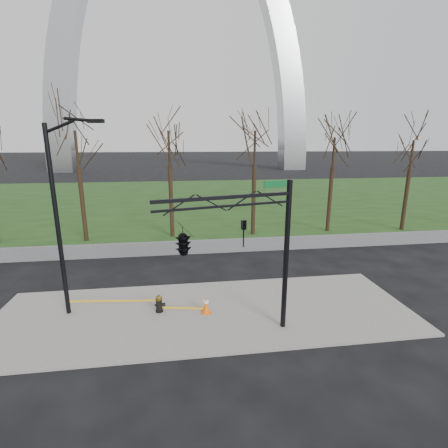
{
  "coord_description": "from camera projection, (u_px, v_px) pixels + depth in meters",
  "views": [
    {
      "loc": [
        -0.94,
        -12.76,
        7.29
      ],
      "look_at": [
        1.08,
        2.0,
        3.51
      ],
      "focal_mm": 25.93,
      "sensor_mm": 36.0,
      "label": 1
    }
  ],
  "objects": [
    {
      "name": "street_light",
      "position": [
        61.0,
        209.0,
        12.9
      ],
      "size": [
        2.36,
        0.68,
        8.21
      ],
      "rotation": [
        0.0,
        0.0,
        -0.21
      ],
      "color": "black",
      "rests_on": "ground"
    },
    {
      "name": "traffic_cone",
      "position": [
        206.0,
        305.0,
        13.95
      ],
      "size": [
        0.41,
        0.41,
        0.75
      ],
      "rotation": [
        0.0,
        0.0,
        0.06
      ],
      "color": "#FF650D",
      "rests_on": "sidewalk"
    },
    {
      "name": "tree_row",
      "position": [
        254.0,
        178.0,
        25.2
      ],
      "size": [
        55.62,
        4.0,
        9.13
      ],
      "color": "black",
      "rests_on": "ground"
    },
    {
      "name": "grass_strip",
      "position": [
        187.0,
        198.0,
        42.97
      ],
      "size": [
        120.0,
        40.0,
        0.06
      ],
      "primitive_type": "cube",
      "color": "#1F3D16",
      "rests_on": "ground"
    },
    {
      "name": "gateway_arch",
      "position": [
        179.0,
        35.0,
        78.21
      ],
      "size": [
        66.0,
        6.0,
        65.0
      ],
      "primitive_type": null,
      "color": "#B2B4B9",
      "rests_on": "ground"
    },
    {
      "name": "traffic_signal_mast",
      "position": [
        205.0,
        238.0,
        10.88
      ],
      "size": [
        4.97,
        2.54,
        6.0
      ],
      "rotation": [
        0.0,
        0.0,
        0.24
      ],
      "color": "black",
      "rests_on": "ground"
    },
    {
      "name": "ground",
      "position": [
        206.0,
        313.0,
        14.17
      ],
      "size": [
        500.0,
        500.0,
        0.0
      ],
      "primitive_type": "plane",
      "color": "black",
      "rests_on": "ground"
    },
    {
      "name": "caution_tape",
      "position": [
        137.0,
        303.0,
        13.99
      ],
      "size": [
        5.92,
        0.82,
        0.42
      ],
      "color": "yellow",
      "rests_on": "ground"
    },
    {
      "name": "fire_hydrant",
      "position": [
        159.0,
        304.0,
        14.05
      ],
      "size": [
        0.51,
        0.33,
        0.81
      ],
      "rotation": [
        0.0,
        0.0,
        -0.17
      ],
      "color": "black",
      "rests_on": "sidewalk"
    },
    {
      "name": "guardrail",
      "position": [
        196.0,
        247.0,
        21.74
      ],
      "size": [
        60.0,
        0.3,
        0.9
      ],
      "primitive_type": "cube",
      "color": "#59595B",
      "rests_on": "ground"
    },
    {
      "name": "sidewalk",
      "position": [
        206.0,
        312.0,
        14.15
      ],
      "size": [
        18.0,
        6.0,
        0.1
      ],
      "primitive_type": "cube",
      "color": "gray",
      "rests_on": "ground"
    }
  ]
}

